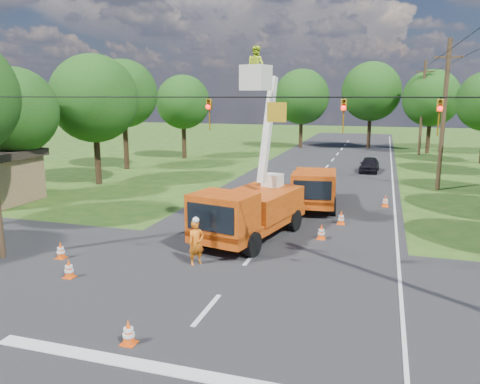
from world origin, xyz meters
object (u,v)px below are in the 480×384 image
(bucket_truck, at_px, (250,201))
(second_truck, at_px, (314,187))
(traffic_cone_4, at_px, (61,250))
(tree_far_a, at_px, (302,97))
(traffic_cone_2, at_px, (341,218))
(pole_right_mid, at_px, (444,114))
(traffic_cone_1, at_px, (321,232))
(distant_car, at_px, (369,165))
(tree_far_b, at_px, (371,92))
(traffic_cone_6, at_px, (385,201))
(ground_worker, at_px, (196,243))
(tree_left_e, at_px, (123,94))
(tree_left_f, at_px, (183,102))
(pole_right_far, at_px, (422,107))
(traffic_cone_0, at_px, (129,332))
(tree_left_c, at_px, (14,111))
(tree_left_d, at_px, (94,99))
(traffic_cone_3, at_px, (69,269))
(tree_far_c, at_px, (431,98))

(bucket_truck, distance_m, second_truck, 7.25)
(traffic_cone_4, distance_m, tree_far_a, 42.87)
(traffic_cone_2, height_order, pole_right_mid, pole_right_mid)
(bucket_truck, xyz_separation_m, traffic_cone_1, (3.08, 0.96, -1.40))
(distant_car, distance_m, tree_far_b, 19.61)
(tree_far_a, relative_size, tree_far_b, 0.92)
(second_truck, distance_m, traffic_cone_4, 14.30)
(traffic_cone_1, height_order, traffic_cone_6, same)
(ground_worker, height_order, traffic_cone_2, ground_worker)
(ground_worker, bearing_deg, tree_left_e, 77.63)
(traffic_cone_1, bearing_deg, ground_worker, -131.79)
(tree_left_e, height_order, tree_far_b, tree_far_b)
(traffic_cone_4, height_order, tree_left_f, tree_left_f)
(traffic_cone_2, relative_size, tree_left_e, 0.08)
(second_truck, bearing_deg, tree_far_b, 80.65)
(traffic_cone_2, xyz_separation_m, pole_right_far, (5.53, 31.07, 4.75))
(traffic_cone_0, height_order, tree_left_c, tree_left_c)
(pole_right_far, bearing_deg, tree_left_d, -133.23)
(traffic_cone_0, distance_m, pole_right_mid, 26.70)
(tree_left_e, xyz_separation_m, tree_far_a, (11.80, 21.00, -0.30))
(traffic_cone_2, distance_m, tree_left_f, 28.07)
(distant_car, distance_m, tree_left_c, 27.12)
(tree_far_b, bearing_deg, tree_left_c, -118.44)
(bucket_truck, distance_m, ground_worker, 3.91)
(pole_right_far, distance_m, tree_left_d, 34.33)
(traffic_cone_2, height_order, tree_left_d, tree_left_d)
(tree_far_a, bearing_deg, tree_left_e, -119.33)
(tree_left_d, bearing_deg, pole_right_far, 46.77)
(distant_car, height_order, pole_right_far, pole_right_far)
(traffic_cone_3, relative_size, tree_far_b, 0.07)
(traffic_cone_2, bearing_deg, traffic_cone_4, -140.51)
(tree_left_e, height_order, tree_left_f, tree_left_e)
(traffic_cone_2, xyz_separation_m, tree_left_d, (-17.97, 6.07, 5.77))
(second_truck, relative_size, ground_worker, 3.64)
(traffic_cone_6, distance_m, tree_far_a, 31.69)
(pole_right_far, height_order, tree_far_c, pole_right_far)
(traffic_cone_6, relative_size, tree_far_c, 0.08)
(distant_car, relative_size, traffic_cone_3, 5.24)
(ground_worker, height_order, tree_far_c, tree_far_c)
(traffic_cone_0, distance_m, tree_far_c, 47.98)
(tree_left_c, relative_size, tree_far_a, 0.85)
(traffic_cone_6, bearing_deg, tree_left_f, 140.34)
(bucket_truck, height_order, traffic_cone_6, bucket_truck)
(traffic_cone_2, xyz_separation_m, tree_left_e, (-19.77, 13.07, 6.13))
(distant_car, xyz_separation_m, traffic_cone_2, (-0.77, -17.47, -0.27))
(traffic_cone_2, distance_m, traffic_cone_4, 13.13)
(tree_left_c, distance_m, tree_far_c, 42.02)
(pole_right_mid, distance_m, tree_left_d, 24.05)
(traffic_cone_2, relative_size, traffic_cone_4, 1.00)
(traffic_cone_6, xyz_separation_m, tree_far_c, (4.42, 28.48, 5.70))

